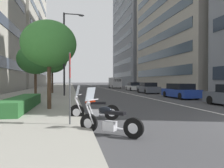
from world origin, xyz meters
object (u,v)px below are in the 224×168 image
motorcycle_nearest_camera (93,110)px  car_following_behind (148,88)px  car_far_down_avenue (180,91)px  street_tree_far_plaza (35,59)px  parking_sign_by_curb (70,79)px  street_tree_near_plaza_corner (49,44)px  street_lamp_with_banners (67,47)px  street_tree_by_lamp_post (52,60)px  delivery_van_ahead (115,82)px  motorcycle_second_in_row (109,121)px  car_approaching_light (133,87)px

motorcycle_nearest_camera → car_following_behind: bearing=-103.5°
car_far_down_avenue → street_tree_far_plaza: 13.74m
parking_sign_by_curb → street_tree_near_plaza_corner: street_tree_near_plaza_corner is taller
car_far_down_avenue → car_following_behind: bearing=-0.0°
car_following_behind → street_lamp_with_banners: (-4.86, 10.69, 4.52)m
street_tree_near_plaza_corner → street_tree_by_lamp_post: 15.75m
street_tree_far_plaza → delivery_van_ahead: bearing=-24.3°
street_tree_by_lamp_post → motorcycle_nearest_camera: bearing=-170.1°
car_far_down_avenue → street_tree_by_lamp_post: size_ratio=0.82×
motorcycle_second_in_row → street_tree_by_lamp_post: bearing=-41.7°
motorcycle_nearest_camera → parking_sign_by_curb: parking_sign_by_curb is taller
car_far_down_avenue → street_lamp_with_banners: (3.62, 10.79, 4.52)m
motorcycle_nearest_camera → street_tree_near_plaza_corner: (2.93, 2.10, 3.23)m
street_tree_far_plaza → street_tree_by_lamp_post: street_tree_by_lamp_post is taller
motorcycle_second_in_row → parking_sign_by_curb: bearing=-5.0°
car_far_down_avenue → street_lamp_with_banners: size_ratio=0.55×
motorcycle_nearest_camera → street_lamp_with_banners: (13.48, 1.34, 4.75)m
car_far_down_avenue → street_tree_far_plaza: size_ratio=0.99×
motorcycle_nearest_camera → car_approaching_light: size_ratio=0.50×
car_approaching_light → street_tree_near_plaza_corner: 26.48m
motorcycle_nearest_camera → car_following_behind: (18.33, -9.35, 0.23)m
motorcycle_nearest_camera → car_approaching_light: 28.16m
motorcycle_second_in_row → street_tree_far_plaza: street_tree_far_plaza is taller
car_approaching_light → parking_sign_by_curb: 29.94m
car_following_behind → street_tree_far_plaza: street_tree_far_plaza is taller
car_following_behind → delivery_van_ahead: 20.97m
street_lamp_with_banners → street_tree_far_plaza: size_ratio=1.81×
delivery_van_ahead → motorcycle_nearest_camera: bearing=168.1°
motorcycle_nearest_camera → car_approaching_light: (26.44, -9.70, 0.23)m
motorcycle_second_in_row → street_tree_by_lamp_post: size_ratio=0.31×
motorcycle_second_in_row → street_tree_by_lamp_post: (21.28, 3.45, 3.81)m
car_far_down_avenue → car_following_behind: (8.48, 0.10, 0.00)m
street_lamp_with_banners → street_tree_near_plaza_corner: street_lamp_with_banners is taller
delivery_van_ahead → street_lamp_with_banners: bearing=159.1°
car_approaching_light → street_lamp_with_banners: 17.62m
delivery_van_ahead → street_tree_near_plaza_corner: bearing=164.0°
car_far_down_avenue → street_tree_near_plaza_corner: size_ratio=0.97×
car_following_behind → street_tree_far_plaza: bearing=122.5°
car_far_down_avenue → parking_sign_by_curb: 15.46m
street_tree_near_plaza_corner → street_tree_by_lamp_post: street_tree_by_lamp_post is taller
street_lamp_with_banners → street_tree_far_plaza: bearing=140.0°
delivery_van_ahead → street_lamp_with_banners: size_ratio=0.73×
car_following_behind → parking_sign_by_curb: bearing=154.1°
parking_sign_by_curb → street_tree_near_plaza_corner: 4.98m
car_following_behind → car_approaching_light: bearing=-0.9°
street_lamp_with_banners → parking_sign_by_curb: bearing=-178.6°
car_following_behind → street_lamp_with_banners: street_lamp_with_banners is taller
motorcycle_nearest_camera → car_following_behind: size_ratio=0.45×
motorcycle_nearest_camera → street_tree_far_plaza: 11.51m
car_following_behind → parking_sign_by_curb: (-19.85, 10.32, 1.05)m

